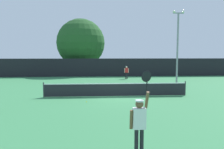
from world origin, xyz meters
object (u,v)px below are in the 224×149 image
Objects in this scene: player_serving at (140,119)px; light_pole at (178,42)px; tennis_ball at (87,102)px; player_receiving at (126,71)px; parked_car_mid at (163,67)px; large_tree at (81,43)px; parked_car_near at (146,68)px.

light_pole is at bearing 65.84° from player_serving.
player_serving reaches higher than tennis_ball.
parked_car_mid reaches higher than player_receiving.
light_pole is 1.68× the size of parked_car_mid.
player_serving is 0.34× the size of light_pole.
light_pole is at bearing -49.32° from large_tree.
large_tree is at bearing -154.24° from parked_car_mid.
player_serving is at bearing -75.42° from tennis_ball.
tennis_ball is at bearing -84.92° from large_tree.
player_serving is at bearing -100.13° from parked_car_mid.
player_serving is 20.56m from player_receiving.
parked_car_near reaches higher than player_receiving.
parked_car_mid is at bearing 48.93° from parked_car_near.
tennis_ball is (-4.33, -12.98, -0.92)m from player_receiving.
parked_car_mid is (3.93, 3.67, 0.00)m from parked_car_near.
large_tree is (-3.74, 27.81, 3.68)m from player_serving.
light_pole is at bearing -94.40° from parked_car_mid.
player_serving is at bearing 83.31° from player_receiving.
large_tree is (-6.14, 7.39, 3.85)m from player_receiving.
tennis_ball is at bearing -108.70° from parked_car_mid.
parked_car_near reaches higher than tennis_ball.
large_tree is at bearing 95.08° from tennis_ball.
parked_car_near is 5.37m from parked_car_mid.
parked_car_mid is at bearing 63.19° from tennis_ball.
tennis_ball is at bearing -137.97° from light_pole.
parked_car_mid is at bearing 77.49° from light_pole.
player_serving is at bearing -82.33° from large_tree.
player_receiving is 23.14× the size of tennis_ball.
player_receiving is 0.36× the size of parked_car_near.
player_serving is 29.52m from parked_car_near.
light_pole is (6.91, 15.41, 3.14)m from player_serving.
light_pole reaches higher than player_receiving.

